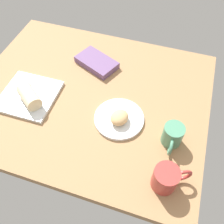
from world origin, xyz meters
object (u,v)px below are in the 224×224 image
round_plate (119,119)px  sauce_cup (25,85)px  square_plate (29,96)px  scone_pastry (119,117)px  book_stack (97,62)px  breakfast_wrap (29,96)px  second_mug (173,136)px  coffee_mug (166,178)px

round_plate → sauce_cup: sauce_cup is taller
square_plate → scone_pastry: bearing=178.8°
round_plate → sauce_cup: size_ratio=4.04×
round_plate → scone_pastry: size_ratio=2.60×
scone_pastry → book_stack: scone_pastry is taller
round_plate → sauce_cup: 47.29cm
square_plate → breakfast_wrap: breakfast_wrap is taller
scone_pastry → book_stack: (21.51, -30.70, -2.07)cm
square_plate → breakfast_wrap: size_ratio=1.96×
square_plate → breakfast_wrap: 6.09cm
scone_pastry → second_mug: (-22.47, 2.53, 1.04)cm
scone_pastry → coffee_mug: coffee_mug is taller
scone_pastry → square_plate: size_ratio=0.34×
square_plate → second_mug: bearing=177.0°
sauce_cup → breakfast_wrap: breakfast_wrap is taller
square_plate → second_mug: (-66.30, 3.43, 4.00)cm
sauce_cup → coffee_mug: bearing=160.3°
round_plate → second_mug: bearing=170.1°
coffee_mug → second_mug: coffee_mug is taller
book_stack → coffee_mug: 68.22cm
book_stack → second_mug: 55.21cm
book_stack → coffee_mug: (-44.86, 51.28, 3.45)cm
round_plate → breakfast_wrap: bearing=5.3°
scone_pastry → coffee_mug: (-23.36, 20.58, 1.37)cm
round_plate → square_plate: (43.27, 0.58, 0.10)cm
breakfast_wrap → round_plate: bearing=-48.2°
scone_pastry → second_mug: 22.64cm
round_plate → coffee_mug: bearing=137.3°
square_plate → book_stack: size_ratio=1.03×
coffee_mug → square_plate: bearing=-17.7°
scone_pastry → breakfast_wrap: 40.82cm
breakfast_wrap → second_mug: (-63.21, 0.27, -0.19)cm
book_stack → second_mug: (-43.98, 33.23, 3.12)cm
second_mug → scone_pastry: bearing=-6.4°
square_plate → book_stack: 37.24cm
book_stack → second_mug: second_mug is taller
square_plate → coffee_mug: 70.66cm
sauce_cup → breakfast_wrap: (-6.93, 7.12, 2.12)cm
scone_pastry → sauce_cup: (47.67, -4.86, -0.89)cm
scone_pastry → coffee_mug: 31.16cm
round_plate → second_mug: second_mug is taller
square_plate → coffee_mug: bearing=162.3°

